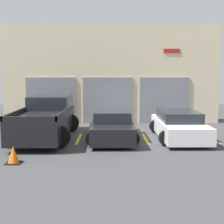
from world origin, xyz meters
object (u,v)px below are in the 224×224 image
(pickup_truck, at_px, (46,119))
(sedan_side, at_px, (112,125))
(sedan_white, at_px, (179,125))
(traffic_cone, at_px, (13,155))

(pickup_truck, xyz_separation_m, sedan_side, (2.87, -0.26, -0.26))
(pickup_truck, bearing_deg, sedan_white, -2.59)
(sedan_side, bearing_deg, pickup_truck, 174.86)
(pickup_truck, height_order, sedan_side, pickup_truck)
(pickup_truck, distance_m, sedan_white, 5.76)
(pickup_truck, relative_size, traffic_cone, 9.77)
(traffic_cone, bearing_deg, sedan_white, 31.65)
(pickup_truck, height_order, traffic_cone, pickup_truck)
(sedan_side, bearing_deg, sedan_white, -0.03)
(sedan_white, bearing_deg, traffic_cone, -148.35)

